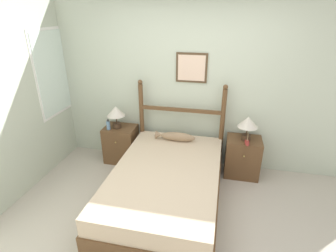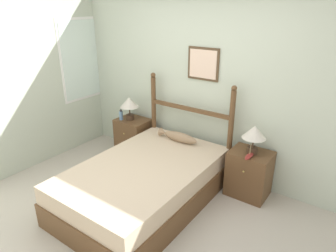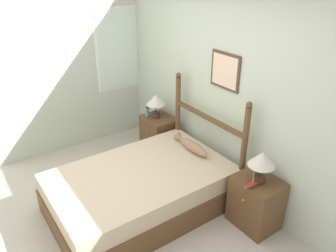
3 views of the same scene
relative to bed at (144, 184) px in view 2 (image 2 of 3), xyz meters
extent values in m
plane|color=#B7AD9E|center=(0.15, -0.57, -0.26)|extent=(16.00, 16.00, 0.00)
cube|color=beige|center=(0.15, 1.16, 1.02)|extent=(6.40, 0.06, 2.55)
cube|color=#4C3823|center=(0.12, 1.12, 1.30)|extent=(0.46, 0.02, 0.43)
cube|color=beige|center=(0.12, 1.11, 1.30)|extent=(0.40, 0.01, 0.37)
cube|color=white|center=(-1.95, 0.86, 1.19)|extent=(0.01, 0.92, 1.30)
cube|color=silver|center=(-1.94, 0.86, 1.19)|extent=(0.01, 0.84, 1.22)
cube|color=brown|center=(0.00, 0.00, -0.11)|extent=(1.33, 2.08, 0.30)
cube|color=#CCB293|center=(0.00, 0.00, 0.15)|extent=(1.29, 2.04, 0.22)
cylinder|color=brown|center=(-0.63, 1.01, 0.39)|extent=(0.07, 0.07, 1.30)
sphere|color=brown|center=(-0.63, 1.01, 1.07)|extent=(0.07, 0.07, 0.07)
cylinder|color=brown|center=(0.63, 1.01, 0.39)|extent=(0.07, 0.07, 1.30)
sphere|color=brown|center=(0.63, 1.01, 1.07)|extent=(0.07, 0.07, 0.07)
cube|color=brown|center=(0.00, 1.01, 0.68)|extent=(1.26, 0.05, 0.05)
cube|color=brown|center=(-0.97, 0.90, 0.04)|extent=(0.50, 0.40, 0.60)
sphere|color=tan|center=(-0.97, 0.69, 0.17)|extent=(0.02, 0.02, 0.02)
cube|color=brown|center=(0.97, 0.90, 0.04)|extent=(0.50, 0.40, 0.60)
sphere|color=tan|center=(0.97, 0.69, 0.17)|extent=(0.02, 0.02, 0.02)
cylinder|color=#422D1E|center=(-1.01, 0.88, 0.38)|extent=(0.13, 0.13, 0.08)
cylinder|color=#422D1E|center=(-1.01, 0.88, 0.49)|extent=(0.02, 0.02, 0.12)
cone|color=beige|center=(-1.01, 0.88, 0.63)|extent=(0.28, 0.28, 0.15)
cylinder|color=#422D1E|center=(0.98, 0.88, 0.38)|extent=(0.13, 0.13, 0.08)
cylinder|color=#422D1E|center=(0.98, 0.88, 0.49)|extent=(0.02, 0.02, 0.12)
cone|color=beige|center=(0.98, 0.88, 0.63)|extent=(0.28, 0.28, 0.15)
cylinder|color=#668CB2|center=(-1.11, 0.79, 0.41)|extent=(0.06, 0.06, 0.14)
sphere|color=#333338|center=(-1.11, 0.79, 0.49)|extent=(0.04, 0.04, 0.04)
ellipsoid|color=maroon|center=(0.99, 0.77, 0.36)|extent=(0.06, 0.25, 0.04)
cylinder|color=#997F56|center=(0.99, 0.77, 0.45)|extent=(0.01, 0.01, 0.14)
ellipsoid|color=#997A5B|center=(0.00, 0.79, 0.33)|extent=(0.52, 0.12, 0.14)
cone|color=#997A5B|center=(-0.30, 0.79, 0.33)|extent=(0.09, 0.12, 0.12)
camera|label=1|loc=(0.62, -2.67, 2.07)|focal=28.00mm
camera|label=2|loc=(2.04, -2.36, 2.03)|focal=32.00mm
camera|label=3|loc=(2.76, -1.54, 2.42)|focal=35.00mm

